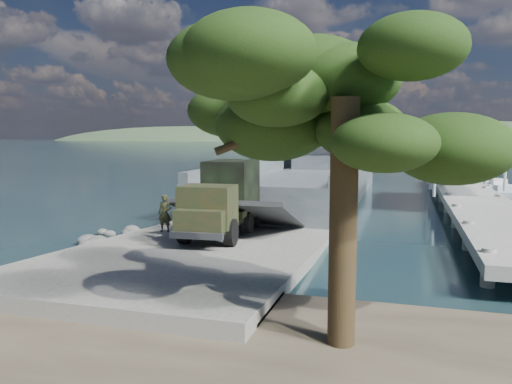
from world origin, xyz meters
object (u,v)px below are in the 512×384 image
at_px(soldier, 165,222).
at_px(sailboat_near, 491,186).
at_px(military_truck, 224,198).
at_px(overhang_tree, 325,107).
at_px(sailboat_far, 483,186).
at_px(landing_craft, 306,187).
at_px(pier, 469,187).

xyz_separation_m(soldier, sailboat_near, (18.76, 33.58, -1.00)).
relative_size(military_truck, overhang_tree, 0.95).
relative_size(military_truck, sailboat_far, 1.22).
bearing_deg(sailboat_near, soldier, -139.65).
height_order(landing_craft, military_truck, landing_craft).
xyz_separation_m(pier, soldier, (-15.06, -18.99, -0.23)).
xyz_separation_m(landing_craft, overhang_tree, (6.44, -30.84, 5.06)).
relative_size(pier, landing_craft, 1.16).
bearing_deg(sailboat_near, pier, -124.70).
relative_size(soldier, sailboat_near, 0.25).
distance_m(pier, soldier, 24.23).
distance_m(soldier, overhang_tree, 13.06).
bearing_deg(soldier, sailboat_near, 53.33).
bearing_deg(soldier, landing_craft, 76.77).
bearing_deg(sailboat_far, sailboat_near, -45.13).
height_order(landing_craft, soldier, landing_craft).
bearing_deg(landing_craft, military_truck, -91.03).
height_order(pier, soldier, pier).
bearing_deg(soldier, sailboat_far, 54.40).
relative_size(pier, soldier, 25.36).
distance_m(pier, overhang_tree, 28.64).
xyz_separation_m(pier, sailboat_near, (3.70, 14.59, -1.23)).
height_order(soldier, sailboat_far, sailboat_far).
xyz_separation_m(soldier, overhang_tree, (8.68, -8.59, 4.61)).
bearing_deg(military_truck, overhang_tree, -62.99).
distance_m(landing_craft, soldier, 22.36).
bearing_deg(landing_craft, overhang_tree, -78.69).
distance_m(sailboat_near, overhang_tree, 43.72).
bearing_deg(sailboat_near, sailboat_far, 135.04).
bearing_deg(military_truck, pier, 47.79).
bearing_deg(landing_craft, soldier, -96.24).
height_order(sailboat_near, sailboat_far, sailboat_near).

